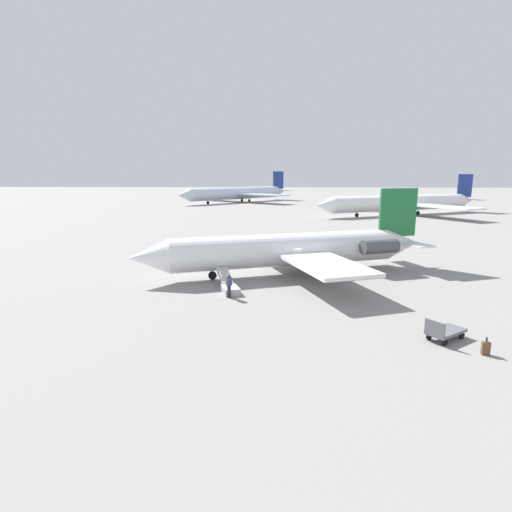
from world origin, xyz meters
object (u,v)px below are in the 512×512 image
airplane_far_left (404,203)px  suitcase (486,348)px  airplane_main (296,249)px  luggage_cart (445,331)px  airplane_far_right (239,193)px  boarding_stairs (229,287)px  passenger (229,284)px

airplane_far_left → suitcase: size_ratio=47.48×
airplane_main → luggage_cart: size_ratio=10.75×
airplane_far_left → luggage_cart: airplane_far_left is taller
airplane_far_right → boarding_stairs: bearing=45.1°
airplane_far_left → boarding_stairs: bearing=35.8°
airplane_main → boarding_stairs: (5.10, 6.13, -1.82)m
airplane_main → airplane_far_right: size_ratio=0.63×
suitcase → passenger: bearing=-31.8°
boarding_stairs → luggage_cart: size_ratio=1.70×
passenger → luggage_cart: (-12.16, 6.64, -0.54)m
airplane_far_left → suitcase: bearing=48.5°
luggage_cart → airplane_far_right: bearing=-116.1°
boarding_stairs → suitcase: size_ratio=4.67×
airplane_far_right → passenger: (-10.75, 107.67, -2.09)m
airplane_main → suitcase: 18.15m
luggage_cart → suitcase: bearing=89.4°
airplane_far_right → boarding_stairs: (-10.56, 106.21, -2.71)m
airplane_far_right → suitcase: airplane_far_right is taller
luggage_cart → suitcase: size_ratio=2.75×
airplane_far_right → luggage_cart: size_ratio=16.98×
boarding_stairs → suitcase: boarding_stairs is taller
airplane_far_right → luggage_cart: (-22.91, 114.30, -2.63)m
airplane_main → airplane_far_left: 63.15m
airplane_far_right → suitcase: (-24.17, 116.00, -2.76)m
airplane_far_left → suitcase: airplane_far_left is taller
airplane_main → airplane_far_right: 101.30m
airplane_main → passenger: bearing=36.4°
boarding_stairs → airplane_far_left: bearing=-46.7°
boarding_stairs → passenger: bearing=166.8°
airplane_main → suitcase: (-8.51, 15.92, -1.87)m
passenger → airplane_far_left: bearing=-46.1°
boarding_stairs → suitcase: 16.77m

